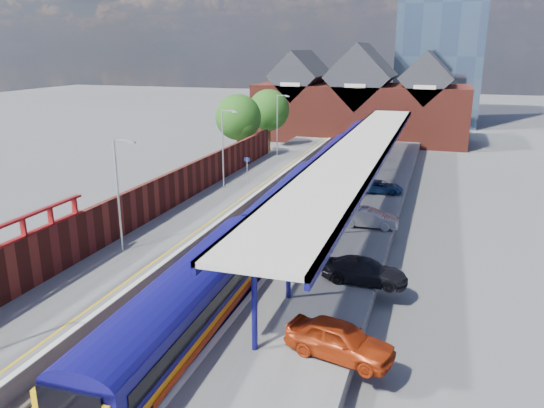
{
  "coord_description": "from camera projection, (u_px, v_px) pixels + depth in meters",
  "views": [
    {
      "loc": [
        11.62,
        -20.24,
        12.98
      ],
      "look_at": [
        0.8,
        13.36,
        2.6
      ],
      "focal_mm": 35.0,
      "sensor_mm": 36.0,
      "label": 1
    }
  ],
  "objects": [
    {
      "name": "platform_sign",
      "position": [
        247.0,
        166.0,
        48.19
      ],
      "size": [
        0.55,
        0.08,
        2.5
      ],
      "color": "#A5A8AA",
      "rests_on": "left_platform"
    },
    {
      "name": "coping_left",
      "position": [
        251.0,
        197.0,
        44.46
      ],
      "size": [
        0.3,
        76.0,
        0.05
      ],
      "primitive_type": "cube",
      "color": "silver",
      "rests_on": "left_platform"
    },
    {
      "name": "lamp_post_c",
      "position": [
        224.0,
        144.0,
        46.11
      ],
      "size": [
        1.48,
        0.18,
        7.0
      ],
      "color": "#A5A8AA",
      "rests_on": "left_platform"
    },
    {
      "name": "station_building",
      "position": [
        361.0,
        102.0,
        76.99
      ],
      "size": [
        30.0,
        12.12,
        13.78
      ],
      "color": "maroon",
      "rests_on": "ground"
    },
    {
      "name": "brick_wall",
      "position": [
        160.0,
        195.0,
        39.61
      ],
      "size": [
        0.35,
        50.0,
        3.86
      ],
      "color": "maroon",
      "rests_on": "left_platform"
    },
    {
      "name": "parked_car_blue",
      "position": [
        380.0,
        187.0,
        45.65
      ],
      "size": [
        3.93,
        1.96,
        1.07
      ],
      "primitive_type": "imported",
      "rotation": [
        0.0,
        0.0,
        1.62
      ],
      "color": "navy",
      "rests_on": "right_platform"
    },
    {
      "name": "lamp_post_d",
      "position": [
        278.0,
        121.0,
        60.72
      ],
      "size": [
        1.48,
        0.18,
        7.0
      ],
      "color": "#A5A8AA",
      "rests_on": "left_platform"
    },
    {
      "name": "parked_car_dark",
      "position": [
        365.0,
        271.0,
        28.08
      ],
      "size": [
        4.61,
        2.07,
        1.31
      ],
      "primitive_type": "imported",
      "rotation": [
        0.0,
        0.0,
        1.52
      ],
      "color": "black",
      "rests_on": "right_platform"
    },
    {
      "name": "parked_car_red",
      "position": [
        340.0,
        340.0,
        21.24
      ],
      "size": [
        4.76,
        2.8,
        1.52
      ],
      "primitive_type": "imported",
      "rotation": [
        0.0,
        0.0,
        1.33
      ],
      "color": "#AE320E",
      "rests_on": "right_platform"
    },
    {
      "name": "tree_far",
      "position": [
        270.0,
        111.0,
        66.89
      ],
      "size": [
        5.2,
        5.2,
        8.1
      ],
      "color": "#382314",
      "rests_on": "ground"
    },
    {
      "name": "yellow_line",
      "position": [
        245.0,
        196.0,
        44.64
      ],
      "size": [
        0.14,
        76.0,
        0.01
      ],
      "primitive_type": "cube",
      "color": "yellow",
      "rests_on": "left_platform"
    },
    {
      "name": "tree_near",
      "position": [
        239.0,
        119.0,
        59.88
      ],
      "size": [
        5.2,
        5.2,
        8.1
      ],
      "color": "#382314",
      "rests_on": "ground"
    },
    {
      "name": "ground",
      "position": [
        315.0,
        184.0,
        52.96
      ],
      "size": [
        240.0,
        240.0,
        0.0
      ],
      "primitive_type": "plane",
      "color": "#5B5B5E",
      "rests_on": "ground"
    },
    {
      "name": "coping_right",
      "position": [
        325.0,
        203.0,
        42.61
      ],
      "size": [
        0.3,
        76.0,
        0.05
      ],
      "primitive_type": "cube",
      "color": "silver",
      "rests_on": "right_platform"
    },
    {
      "name": "lamp_post_b",
      "position": [
        120.0,
        188.0,
        31.5
      ],
      "size": [
        1.48,
        0.18,
        7.0
      ],
      "color": "#A5A8AA",
      "rests_on": "left_platform"
    },
    {
      "name": "left_platform",
      "position": [
        226.0,
        200.0,
        45.3
      ],
      "size": [
        5.0,
        76.0,
        1.0
      ],
      "primitive_type": "cube",
      "color": "#565659",
      "rests_on": "ground"
    },
    {
      "name": "glass_tower",
      "position": [
        444.0,
        4.0,
        89.98
      ],
      "size": [
        14.2,
        14.2,
        40.3
      ],
      "color": "#4A607F",
      "rests_on": "ground"
    },
    {
      "name": "right_platform",
      "position": [
        360.0,
        213.0,
        41.92
      ],
      "size": [
        6.0,
        76.0,
        1.0
      ],
      "primitive_type": "cube",
      "color": "#565659",
      "rests_on": "ground"
    },
    {
      "name": "rails",
      "position": [
        287.0,
        210.0,
        43.79
      ],
      "size": [
        4.51,
        76.0,
        0.14
      ],
      "color": "slate",
      "rests_on": "ground"
    },
    {
      "name": "parked_car_silver",
      "position": [
        369.0,
        218.0,
        36.83
      ],
      "size": [
        4.06,
        1.5,
        1.33
      ],
      "primitive_type": "imported",
      "rotation": [
        0.0,
        0.0,
        1.59
      ],
      "color": "#A4A4A8",
      "rests_on": "right_platform"
    },
    {
      "name": "canopy",
      "position": [
        360.0,
        149.0,
        42.51
      ],
      "size": [
        4.5,
        52.0,
        4.48
      ],
      "color": "#100F58",
      "rests_on": "right_platform"
    },
    {
      "name": "ballast_bed",
      "position": [
        287.0,
        211.0,
        43.82
      ],
      "size": [
        6.0,
        76.0,
        0.06
      ],
      "primitive_type": "cube",
      "color": "#473D33",
      "rests_on": "ground"
    },
    {
      "name": "train",
      "position": [
        316.0,
        178.0,
        46.27
      ],
      "size": [
        3.22,
        65.96,
        3.45
      ],
      "color": "#110D60",
      "rests_on": "ground"
    }
  ]
}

